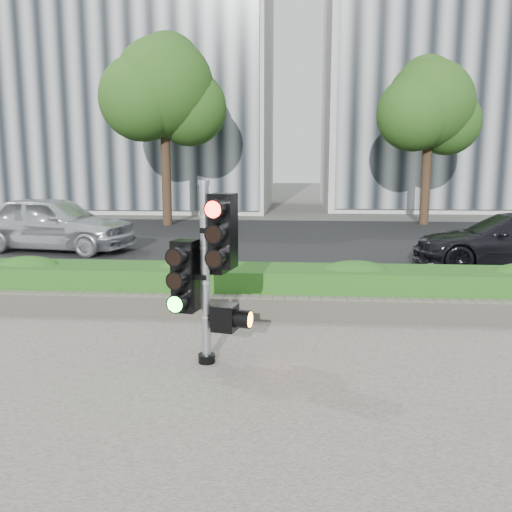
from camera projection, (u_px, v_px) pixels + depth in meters
name	position (u px, v px, depth m)	size (l,w,h in m)	color
ground	(249.00, 366.00, 6.50)	(120.00, 120.00, 0.00)	#51514C
sidewalk	(220.00, 487.00, 4.04)	(16.00, 11.00, 0.03)	#9E9389
road	(279.00, 243.00, 16.32)	(60.00, 13.00, 0.02)	black
curb	(265.00, 297.00, 9.58)	(60.00, 0.25, 0.12)	gray
stone_wall	(260.00, 308.00, 8.33)	(12.00, 0.32, 0.34)	gray
hedge	(263.00, 288.00, 8.94)	(12.00, 1.00, 0.68)	green
building_left	(118.00, 65.00, 28.51)	(16.00, 9.00, 15.00)	#B7B7B2
building_right	(493.00, 95.00, 29.20)	(18.00, 10.00, 12.00)	#B7B7B2
tree_left	(164.00, 91.00, 20.29)	(4.61, 4.03, 7.34)	black
tree_right	(429.00, 107.00, 20.60)	(4.10, 3.58, 6.53)	black
traffic_signal	(209.00, 264.00, 6.34)	(0.79, 0.63, 2.18)	black
car_silver	(53.00, 223.00, 14.76)	(1.79, 4.46, 1.52)	silver
car_dark	(511.00, 241.00, 12.37)	(1.76, 4.34, 1.26)	black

